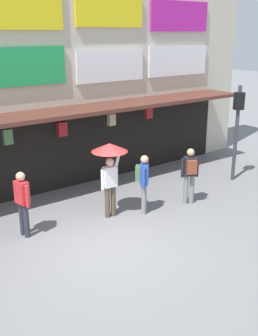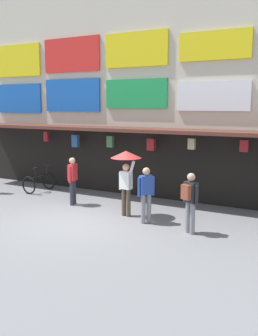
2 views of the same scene
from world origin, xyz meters
name	(u,v)px [view 1 (image 1 of 2)]	position (x,y,z in m)	size (l,w,h in m)	color
ground_plane	(103,247)	(0.00, 0.00, 0.00)	(80.00, 80.00, 0.00)	slate
shopfront	(15,63)	(-0.01, 4.57, 3.96)	(18.00, 2.60, 8.00)	beige
traffic_light_far	(237,118)	(6.10, 1.24, 2.14)	(0.34, 0.35, 3.20)	#38383D
pedestrian_in_green	(143,180)	(1.95, 0.94, 0.98)	(0.47, 0.47, 1.68)	gray
pedestrian_in_black	(190,172)	(3.43, 0.64, 0.98)	(0.48, 0.46, 1.68)	gray
pedestrian_in_white	(22,201)	(-1.25, 1.62, 0.95)	(0.28, 0.52, 1.68)	#2D2D38
pedestrian_with_umbrella	(110,159)	(1.08, 1.29, 1.64)	(0.96, 0.96, 2.08)	brown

